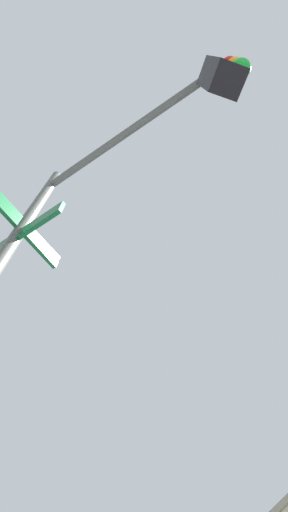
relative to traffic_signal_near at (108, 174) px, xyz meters
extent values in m
cylinder|color=#474C47|center=(0.08, 0.06, 1.32)|extent=(1.83, 1.52, 0.09)
cube|color=black|center=(0.96, 0.79, 0.87)|extent=(0.28, 0.28, 0.80)
sphere|color=red|center=(1.08, 0.88, 1.12)|extent=(0.18, 0.18, 0.18)
sphere|color=orange|center=(1.08, 0.88, 0.87)|extent=(0.18, 0.18, 0.18)
sphere|color=green|center=(1.08, 0.88, 0.62)|extent=(0.18, 0.18, 0.18)
cube|color=#0F5128|center=(-0.81, -0.66, -0.06)|extent=(0.88, 0.73, 0.20)
cube|color=#0F5128|center=(-0.81, -0.66, 0.16)|extent=(0.66, 0.80, 0.20)
camera|label=1|loc=(1.00, 0.00, -2.95)|focal=24.93mm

